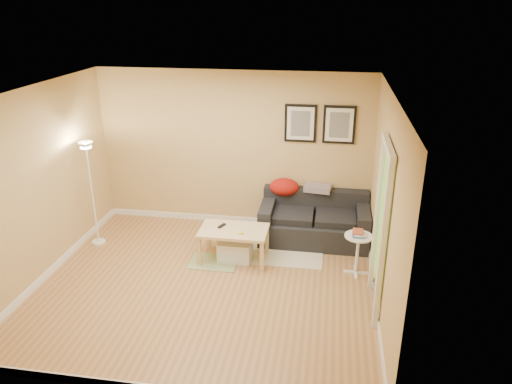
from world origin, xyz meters
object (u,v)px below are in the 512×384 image
book_stack (358,233)px  floor_lamp (93,197)px  sofa (314,219)px  storage_bin (235,250)px  side_table (357,255)px  coffee_table (234,244)px

book_stack → floor_lamp: size_ratio=0.13×
sofa → floor_lamp: 3.46m
storage_bin → side_table: bearing=-3.9°
coffee_table → sofa: bearing=19.5°
sofa → floor_lamp: bearing=-169.4°
floor_lamp → side_table: bearing=-4.2°
sofa → storage_bin: (-1.13, -0.81, -0.22)m
sofa → book_stack: size_ratio=7.99×
coffee_table → side_table: 1.78m
sofa → book_stack: bearing=-55.5°
book_stack → coffee_table: bearing=-176.0°
sofa → book_stack: 1.15m
coffee_table → side_table: side_table is taller
floor_lamp → book_stack: bearing=-4.1°
floor_lamp → storage_bin: bearing=-4.4°
sofa → book_stack: sofa is taller
side_table → book_stack: 0.33m
book_stack → sofa: bearing=132.1°
storage_bin → book_stack: (1.76, -0.11, 0.48)m
sofa → coffee_table: sofa is taller
side_table → floor_lamp: bearing=175.8°
book_stack → floor_lamp: (-4.01, 0.29, 0.16)m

